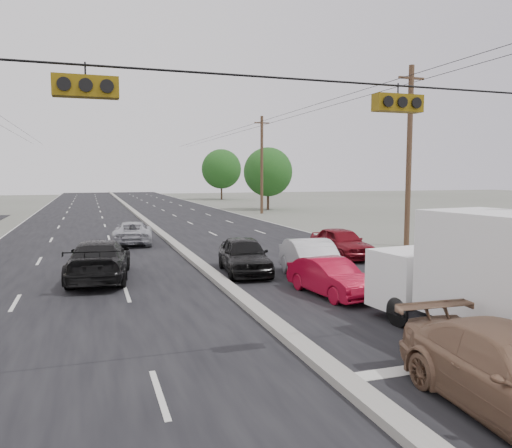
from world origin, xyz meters
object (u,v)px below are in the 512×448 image
object	(u,v)px
utility_pole_right_c	(262,164)
queue_car_d	(478,264)
red_sedan	(331,278)
utility_pole_right_b	(409,155)
queue_car_b	(312,261)
queue_car_a	(244,256)
queue_car_e	(341,243)
oncoming_far	(133,233)
tree_right_far	(221,169)
tree_right_mid	(268,172)
box_truck	(498,279)
oncoming_near	(99,260)

from	to	relation	value
utility_pole_right_c	queue_car_d	size ratio (longest dim) A/B	1.90
red_sedan	utility_pole_right_c	bearing A→B (deg)	67.16
utility_pole_right_b	red_sedan	xyz separation A→B (m)	(-9.50, -9.26, -4.49)
queue_car_b	utility_pole_right_c	bearing A→B (deg)	82.11
utility_pole_right_c	queue_car_a	size ratio (longest dim) A/B	2.31
queue_car_d	queue_car_e	distance (m)	7.11
queue_car_a	oncoming_far	world-z (taller)	queue_car_a
utility_pole_right_b	tree_right_far	size ratio (longest dim) A/B	1.23
tree_right_mid	box_truck	size ratio (longest dim) A/B	1.11
red_sedan	queue_car_a	size ratio (longest dim) A/B	0.86
queue_car_e	oncoming_near	xyz separation A→B (m)	(-11.21, -1.72, 0.05)
queue_car_e	queue_car_d	bearing A→B (deg)	-75.19
red_sedan	queue_car_e	size ratio (longest dim) A/B	0.88
queue_car_b	oncoming_near	distance (m)	8.10
queue_car_d	oncoming_near	distance (m)	14.11
utility_pole_right_b	box_truck	bearing A→B (deg)	-118.56
box_truck	queue_car_a	bearing A→B (deg)	99.47
tree_right_far	oncoming_near	bearing A→B (deg)	-108.84
queue_car_b	queue_car_a	bearing A→B (deg)	144.55
utility_pole_right_b	tree_right_mid	distance (m)	30.11
tree_right_far	queue_car_b	size ratio (longest dim) A/B	1.80
queue_car_a	oncoming_near	bearing A→B (deg)	-178.61
tree_right_far	queue_car_a	size ratio (longest dim) A/B	1.88
tree_right_far	queue_car_a	bearing A→B (deg)	-103.74
utility_pole_right_b	queue_car_e	world-z (taller)	utility_pole_right_b
queue_car_e	tree_right_far	bearing A→B (deg)	80.14
queue_car_a	queue_car_d	bearing A→B (deg)	-25.28
queue_car_b	queue_car_d	bearing A→B (deg)	-18.09
utility_pole_right_c	oncoming_far	world-z (taller)	utility_pole_right_c
tree_right_mid	utility_pole_right_c	bearing A→B (deg)	-116.57
utility_pole_right_b	queue_car_a	size ratio (longest dim) A/B	2.31
queue_car_b	queue_car_e	distance (m)	5.46
tree_right_mid	queue_car_b	xyz separation A→B (m)	(-11.50, -36.72, -3.59)
queue_car_d	oncoming_near	size ratio (longest dim) A/B	0.98
queue_car_b	queue_car_d	distance (m)	6.05
utility_pole_right_c	tree_right_far	xyz separation A→B (m)	(3.50, 30.00, -0.15)
queue_car_d	queue_car_e	world-z (taller)	queue_car_d
red_sedan	queue_car_a	xyz separation A→B (m)	(-1.60, 4.53, 0.13)
red_sedan	tree_right_far	bearing A→B (deg)	71.23
queue_car_b	red_sedan	bearing A→B (deg)	-93.18
utility_pole_right_b	tree_right_mid	world-z (taller)	utility_pole_right_b
oncoming_near	queue_car_b	bearing A→B (deg)	168.37
utility_pole_right_b	box_truck	world-z (taller)	utility_pole_right_b
tree_right_far	oncoming_near	world-z (taller)	tree_right_far
queue_car_a	tree_right_mid	bearing A→B (deg)	74.96
red_sedan	queue_car_b	xyz separation A→B (m)	(0.50, 2.54, 0.13)
utility_pole_right_c	queue_car_e	bearing A→B (deg)	-101.30
utility_pole_right_c	box_truck	size ratio (longest dim) A/B	1.55
queue_car_e	oncoming_far	world-z (taller)	queue_car_e
utility_pole_right_b	queue_car_e	size ratio (longest dim) A/B	2.35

